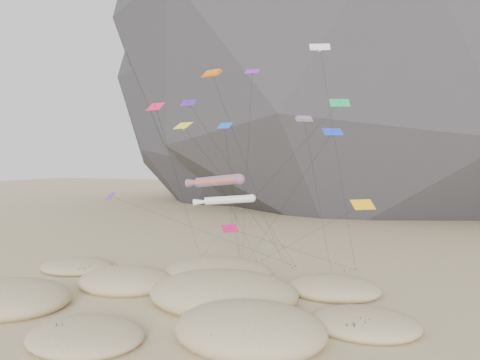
% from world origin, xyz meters
% --- Properties ---
extents(ground, '(500.00, 500.00, 0.00)m').
position_xyz_m(ground, '(0.00, 0.00, 0.00)').
color(ground, '#CCB789').
rests_on(ground, ground).
extents(dunes, '(49.52, 33.13, 4.10)m').
position_xyz_m(dunes, '(-1.02, 4.18, 0.76)').
color(dunes, '#CCB789').
rests_on(dunes, ground).
extents(dune_grass, '(40.86, 26.76, 1.51)m').
position_xyz_m(dune_grass, '(-1.70, 3.23, 0.85)').
color(dune_grass, black).
rests_on(dune_grass, ground).
extents(kite_stakes, '(23.30, 6.54, 0.30)m').
position_xyz_m(kite_stakes, '(2.21, 23.85, 0.15)').
color(kite_stakes, '#3F2D1E').
rests_on(kite_stakes, ground).
extents(rainbow_tube_kite, '(8.25, 14.61, 13.56)m').
position_xyz_m(rainbow_tube_kite, '(0.24, 9.26, 12.63)').
color(rainbow_tube_kite, orange).
rests_on(rainbow_tube_kite, ground).
extents(white_tube_kite, '(9.43, 20.30, 11.49)m').
position_xyz_m(white_tube_kite, '(3.10, 5.68, 10.82)').
color(white_tube_kite, silver).
rests_on(white_tube_kite, ground).
extents(orange_parafoil, '(5.89, 14.55, 25.67)m').
position_xyz_m(orange_parafoil, '(-0.97, 11.01, 24.86)').
color(orange_parafoil, '#F15F0C').
rests_on(orange_parafoil, ground).
extents(multi_parafoil, '(2.52, 9.86, 20.09)m').
position_xyz_m(multi_parafoil, '(9.50, 13.34, 19.39)').
color(multi_parafoil, red).
rests_on(multi_parafoil, ground).
extents(delta_kites, '(34.15, 20.45, 27.83)m').
position_xyz_m(delta_kites, '(2.51, 10.96, 17.49)').
color(delta_kites, '#FFAF0D').
rests_on(delta_kites, ground).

